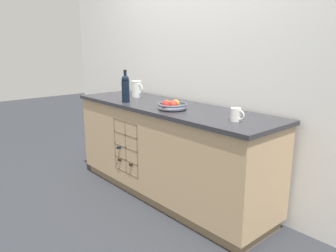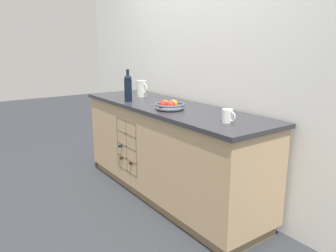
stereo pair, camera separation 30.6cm
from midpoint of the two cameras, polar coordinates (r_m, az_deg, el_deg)
ground_plane at (r=3.30m, az=2.71°, el=-11.89°), size 14.00×14.00×0.00m
back_wall at (r=3.22m, az=8.26°, el=10.92°), size 4.59×0.06×2.55m
kitchen_island at (r=3.13m, az=2.75°, el=-4.37°), size 2.23×0.65×0.90m
fruit_bowl at (r=2.81m, az=3.37°, el=3.61°), size 0.26×0.26×0.08m
white_pitcher at (r=3.53m, az=-2.08°, el=6.58°), size 0.16×0.11×0.17m
ceramic_mug at (r=2.40m, az=13.99°, el=1.68°), size 0.12×0.08×0.10m
standing_wine_bottle at (r=3.21m, az=-4.26°, el=6.73°), size 0.08×0.08×0.31m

